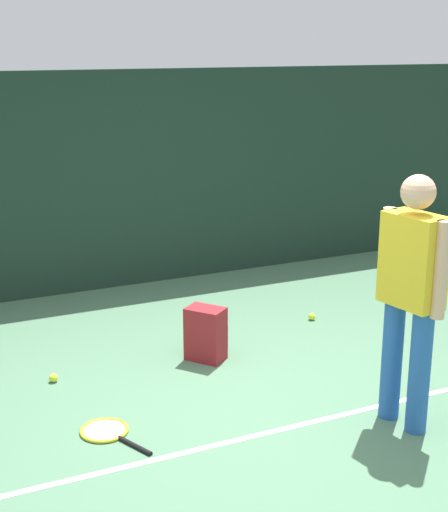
{
  "coord_description": "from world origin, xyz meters",
  "views": [
    {
      "loc": [
        -2.15,
        -4.26,
        2.49
      ],
      "look_at": [
        0.0,
        0.4,
        1.0
      ],
      "focal_mm": 52.23,
      "sensor_mm": 36.0,
      "label": 1
    }
  ],
  "objects_px": {
    "tennis_ball_near_player": "(312,317)",
    "tennis_ball_by_fence": "(53,378)",
    "tennis_racket": "(107,432)",
    "backpack": "(207,334)",
    "tennis_player": "(411,288)"
  },
  "relations": [
    {
      "from": "tennis_ball_near_player",
      "to": "tennis_ball_by_fence",
      "type": "xyz_separation_m",
      "value": [
        -2.46,
        -0.3,
        0.0
      ]
    },
    {
      "from": "tennis_ball_near_player",
      "to": "tennis_ball_by_fence",
      "type": "bearing_deg",
      "value": -173.06
    },
    {
      "from": "tennis_racket",
      "to": "backpack",
      "type": "bearing_deg",
      "value": -76.14
    },
    {
      "from": "tennis_ball_by_fence",
      "to": "tennis_player",
      "type": "bearing_deg",
      "value": -38.97
    },
    {
      "from": "tennis_player",
      "to": "tennis_ball_by_fence",
      "type": "height_order",
      "value": "tennis_player"
    },
    {
      "from": "tennis_player",
      "to": "tennis_ball_near_player",
      "type": "distance_m",
      "value": 2.18
    },
    {
      "from": "tennis_ball_by_fence",
      "to": "backpack",
      "type": "bearing_deg",
      "value": -4.03
    },
    {
      "from": "tennis_ball_by_fence",
      "to": "tennis_racket",
      "type": "bearing_deg",
      "value": -80.51
    },
    {
      "from": "tennis_player",
      "to": "tennis_racket",
      "type": "distance_m",
      "value": 2.19
    },
    {
      "from": "tennis_racket",
      "to": "tennis_ball_near_player",
      "type": "height_order",
      "value": "tennis_ball_near_player"
    },
    {
      "from": "tennis_racket",
      "to": "tennis_ball_near_player",
      "type": "relative_size",
      "value": 9.57
    },
    {
      "from": "tennis_player",
      "to": "tennis_racket",
      "type": "xyz_separation_m",
      "value": [
        -1.85,
        0.7,
        -0.95
      ]
    },
    {
      "from": "tennis_player",
      "to": "tennis_racket",
      "type": "height_order",
      "value": "tennis_player"
    },
    {
      "from": "tennis_ball_near_player",
      "to": "tennis_player",
      "type": "bearing_deg",
      "value": -103.48
    },
    {
      "from": "tennis_racket",
      "to": "tennis_ball_by_fence",
      "type": "relative_size",
      "value": 9.57
    }
  ]
}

